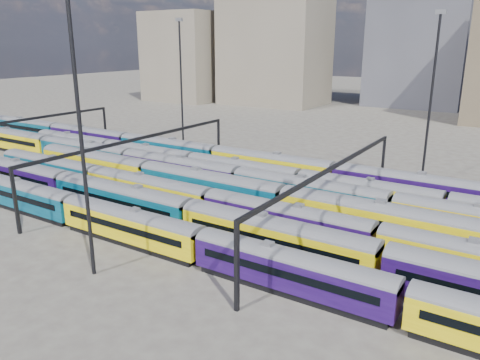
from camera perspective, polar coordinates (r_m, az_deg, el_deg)
The scene contains 14 objects.
ground at distance 60.09m, azimuth 2.03°, elevation -4.29°, with size 500.00×500.00×0.00m, color #48423D.
rake_0 at distance 46.26m, azimuth -4.69°, elevation -7.54°, with size 115.63×2.82×4.74m.
rake_1 at distance 43.71m, azimuth 16.99°, elevation -9.30°, with size 129.58×3.16×5.33m.
rake_2 at distance 52.10m, azimuth 5.47°, elevation -4.56°, with size 102.38×3.00×5.05m.
rake_3 at distance 53.53m, azimuth 16.01°, elevation -4.28°, with size 111.71×3.27×5.52m.
rake_4 at distance 66.27m, azimuth -0.23°, elevation 0.25°, with size 128.99×3.14×5.30m.
rake_5 at distance 63.83m, azimuth 15.19°, elevation -1.23°, with size 136.19×2.85×4.78m.
rake_6 at distance 74.74m, azimuth 3.70°, elevation 2.07°, with size 149.72×3.13×5.27m.
gantry_0 at distance 93.40m, azimuth -25.48°, elevation 5.93°, with size 0.35×40.35×8.03m.
gantry_1 at distance 70.08m, azimuth -12.15°, elevation 4.15°, with size 0.35×40.35×8.03m.
gantry_2 at distance 53.83m, azimuth 11.29°, elevation 0.53°, with size 0.35×40.35×8.03m.
mast_1 at distance 91.87m, azimuth -7.18°, elevation 11.75°, with size 1.40×0.50×25.60m.
mast_2 at distance 43.32m, azimuth -18.91°, elevation 5.88°, with size 1.40×0.50×25.60m.
mast_3 at distance 74.04m, azimuth 22.30°, elevation 9.58°, with size 1.40×0.50×25.60m.
Camera 1 is at (28.55, -48.43, 21.22)m, focal length 35.00 mm.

